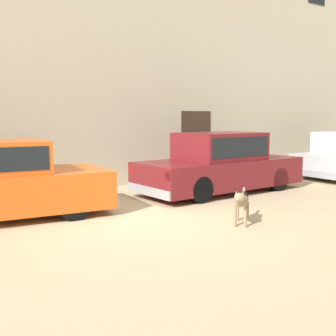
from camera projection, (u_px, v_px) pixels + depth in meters
The scene contains 4 objects.
ground_plane at pixel (140, 219), 7.83m from camera, with size 80.00×80.00×0.00m, color tan.
parked_sedan_second at pixel (220, 163), 10.63m from camera, with size 4.73×2.04×1.52m.
apartment_block at pixel (205, 41), 16.22m from camera, with size 16.64×5.73×9.74m.
stray_dog_spotted at pixel (241, 200), 7.39m from camera, with size 0.84×0.78×0.67m.
Camera 1 is at (-3.68, -6.73, 1.88)m, focal length 44.66 mm.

